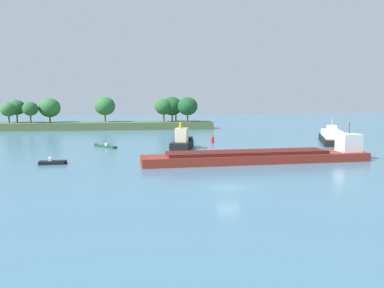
% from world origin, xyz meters
% --- Properties ---
extents(ground_plane, '(400.00, 400.00, 0.00)m').
position_xyz_m(ground_plane, '(0.00, 0.00, 0.00)').
color(ground_plane, teal).
extents(treeline_island, '(69.50, 10.90, 10.23)m').
position_xyz_m(treeline_island, '(-20.36, 86.28, 4.00)').
color(treeline_island, '#4C6038').
rests_on(treeline_island, ground).
extents(fishing_skiff, '(4.03, 1.63, 1.03)m').
position_xyz_m(fishing_skiff, '(-22.59, 18.29, 0.29)').
color(fishing_skiff, black).
rests_on(fishing_skiff, ground).
extents(small_motorboat, '(4.84, 4.90, 0.90)m').
position_xyz_m(small_motorboat, '(-16.66, 37.99, 0.22)').
color(small_motorboat, '#19472D').
rests_on(small_motorboat, ground).
extents(tugboat, '(5.45, 9.14, 5.25)m').
position_xyz_m(tugboat, '(-1.70, 33.96, 1.37)').
color(tugboat, black).
rests_on(tugboat, ground).
extents(white_riverboat, '(10.28, 17.60, 5.14)m').
position_xyz_m(white_riverboat, '(32.13, 40.37, 1.25)').
color(white_riverboat, black).
rests_on(white_riverboat, ground).
extents(cargo_barge, '(35.42, 7.63, 5.89)m').
position_xyz_m(cargo_barge, '(8.78, 16.41, 0.96)').
color(cargo_barge, maroon).
rests_on(cargo_barge, ground).
extents(channel_buoy_red, '(0.70, 0.70, 1.90)m').
position_xyz_m(channel_buoy_red, '(5.92, 43.28, 0.81)').
color(channel_buoy_red, red).
rests_on(channel_buoy_red, ground).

